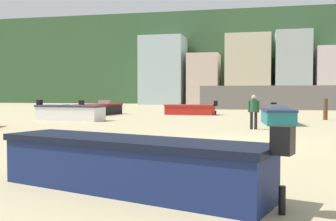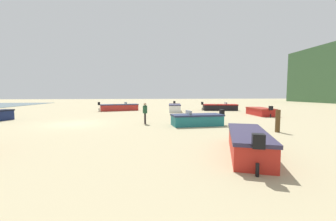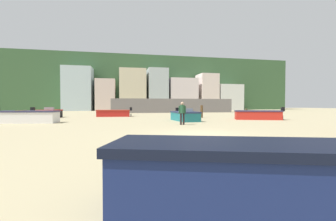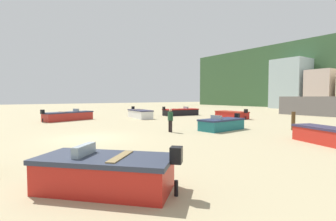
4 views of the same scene
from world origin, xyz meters
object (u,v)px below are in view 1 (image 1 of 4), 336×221
boat_white_1 (70,113)px  boat_black_4 (99,109)px  boat_navy_5 (130,165)px  boat_teal_6 (278,116)px  boat_red_8 (190,110)px  beach_walker_foreground (254,109)px  mooring_post_mid_beach (325,109)px

boat_white_1 → boat_black_4: boat_white_1 is taller
boat_navy_5 → boat_teal_6: bearing=7.3°
boat_red_8 → beach_walker_foreground: 13.39m
beach_walker_foreground → boat_teal_6: bearing=-110.8°
mooring_post_mid_beach → boat_navy_5: bearing=-106.5°
boat_navy_5 → boat_teal_6: (3.11, 16.74, -0.05)m
boat_navy_5 → boat_teal_6: boat_navy_5 is taller
mooring_post_mid_beach → beach_walker_foreground: 9.03m
boat_teal_6 → boat_white_1: bearing=-6.0°
boat_white_1 → boat_navy_5: boat_white_1 is taller
boat_navy_5 → beach_walker_foreground: beach_walker_foreground is taller
boat_navy_5 → beach_walker_foreground: 13.14m
boat_navy_5 → boat_red_8: bearing=25.2°
boat_white_1 → mooring_post_mid_beach: (15.65, 4.02, 0.19)m
boat_red_8 → beach_walker_foreground: size_ratio=2.59×
boat_black_4 → boat_red_8: bearing=24.7°
boat_white_1 → boat_black_4: 6.52m
boat_white_1 → boat_red_8: size_ratio=1.11×
boat_navy_5 → mooring_post_mid_beach: bearing=1.3°
boat_white_1 → boat_teal_6: 12.56m
boat_teal_6 → mooring_post_mid_beach: 5.19m
boat_teal_6 → boat_red_8: bearing=-58.7°
boat_white_1 → boat_black_4: bearing=-166.5°
boat_black_4 → mooring_post_mid_beach: mooring_post_mid_beach is taller
boat_navy_5 → boat_red_8: 25.56m
boat_navy_5 → mooring_post_mid_beach: (6.20, 20.91, 0.20)m
mooring_post_mid_beach → boat_white_1: bearing=-165.6°
boat_white_1 → beach_walker_foreground: bearing=78.1°
boat_white_1 → beach_walker_foreground: beach_walker_foreground is taller
boat_black_4 → beach_walker_foreground: (12.04, -10.37, 0.51)m
beach_walker_foreground → mooring_post_mid_beach: bearing=-121.1°
boat_white_1 → boat_teal_6: size_ratio=1.17×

